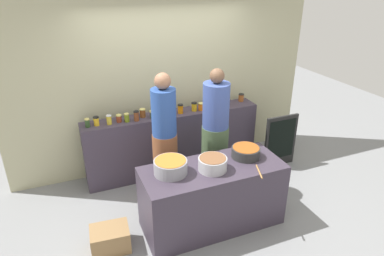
{
  "coord_description": "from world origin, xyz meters",
  "views": [
    {
      "loc": [
        -1.54,
        -3.4,
        2.93
      ],
      "look_at": [
        0.0,
        0.35,
        1.05
      ],
      "focal_mm": 32.16,
      "sensor_mm": 36.0,
      "label": 1
    }
  ],
  "objects_px": {
    "preserve_jar_8": "(161,109)",
    "preserve_jar_9": "(180,109)",
    "cooking_pot_right": "(246,152)",
    "chalkboard_sign": "(281,141)",
    "preserve_jar_13": "(226,101)",
    "bread_crate": "(110,239)",
    "preserve_jar_7": "(153,114)",
    "preserve_jar_5": "(136,116)",
    "cooking_pot_center": "(213,164)",
    "wooden_spoon": "(259,172)",
    "preserve_jar_0": "(87,123)",
    "preserve_jar_14": "(241,97)",
    "preserve_jar_4": "(127,118)",
    "preserve_jar_10": "(194,107)",
    "preserve_jar_12": "(213,103)",
    "cook_with_tongs": "(165,145)",
    "preserve_jar_3": "(119,118)",
    "preserve_jar_1": "(96,121)",
    "preserve_jar_6": "(143,113)",
    "preserve_jar_11": "(201,107)",
    "cooking_pot_left": "(171,167)",
    "preserve_jar_2": "(109,120)",
    "cook_in_cap": "(215,138)"
  },
  "relations": [
    {
      "from": "cooking_pot_right",
      "to": "chalkboard_sign",
      "type": "relative_size",
      "value": 0.41
    },
    {
      "from": "preserve_jar_7",
      "to": "preserve_jar_8",
      "type": "xyz_separation_m",
      "value": [
        0.16,
        0.12,
        0.01
      ]
    },
    {
      "from": "preserve_jar_0",
      "to": "wooden_spoon",
      "type": "distance_m",
      "value": 2.38
    },
    {
      "from": "preserve_jar_0",
      "to": "preserve_jar_8",
      "type": "relative_size",
      "value": 0.88
    },
    {
      "from": "preserve_jar_4",
      "to": "preserve_jar_5",
      "type": "height_order",
      "value": "preserve_jar_5"
    },
    {
      "from": "preserve_jar_7",
      "to": "preserve_jar_11",
      "type": "bearing_deg",
      "value": 0.7
    },
    {
      "from": "preserve_jar_4",
      "to": "preserve_jar_2",
      "type": "bearing_deg",
      "value": 178.6
    },
    {
      "from": "preserve_jar_3",
      "to": "preserve_jar_10",
      "type": "bearing_deg",
      "value": -0.74
    },
    {
      "from": "preserve_jar_8",
      "to": "cooking_pot_center",
      "type": "xyz_separation_m",
      "value": [
        0.14,
        -1.51,
        -0.15
      ]
    },
    {
      "from": "cooking_pot_right",
      "to": "wooden_spoon",
      "type": "height_order",
      "value": "cooking_pot_right"
    },
    {
      "from": "preserve_jar_5",
      "to": "cooking_pot_center",
      "type": "bearing_deg",
      "value": -68.51
    },
    {
      "from": "preserve_jar_7",
      "to": "cooking_pot_left",
      "type": "distance_m",
      "value": 1.29
    },
    {
      "from": "preserve_jar_0",
      "to": "chalkboard_sign",
      "type": "distance_m",
      "value": 2.97
    },
    {
      "from": "preserve_jar_1",
      "to": "preserve_jar_10",
      "type": "distance_m",
      "value": 1.45
    },
    {
      "from": "preserve_jar_11",
      "to": "preserve_jar_1",
      "type": "bearing_deg",
      "value": 178.94
    },
    {
      "from": "wooden_spoon",
      "to": "chalkboard_sign",
      "type": "height_order",
      "value": "chalkboard_sign"
    },
    {
      "from": "preserve_jar_1",
      "to": "preserve_jar_6",
      "type": "relative_size",
      "value": 1.03
    },
    {
      "from": "preserve_jar_12",
      "to": "bread_crate",
      "type": "xyz_separation_m",
      "value": [
        -1.92,
        -1.35,
        -0.91
      ]
    },
    {
      "from": "cooking_pot_center",
      "to": "wooden_spoon",
      "type": "xyz_separation_m",
      "value": [
        0.47,
        -0.26,
        -0.07
      ]
    },
    {
      "from": "preserve_jar_0",
      "to": "preserve_jar_14",
      "type": "xyz_separation_m",
      "value": [
        2.44,
        0.09,
        -0.0
      ]
    },
    {
      "from": "cook_with_tongs",
      "to": "chalkboard_sign",
      "type": "xyz_separation_m",
      "value": [
        1.98,
        0.16,
        -0.39
      ]
    },
    {
      "from": "preserve_jar_2",
      "to": "preserve_jar_8",
      "type": "xyz_separation_m",
      "value": [
        0.78,
        0.11,
        0.0
      ]
    },
    {
      "from": "preserve_jar_0",
      "to": "cook_in_cap",
      "type": "distance_m",
      "value": 1.75
    },
    {
      "from": "preserve_jar_10",
      "to": "preserve_jar_2",
      "type": "bearing_deg",
      "value": -179.41
    },
    {
      "from": "preserve_jar_8",
      "to": "preserve_jar_9",
      "type": "distance_m",
      "value": 0.3
    },
    {
      "from": "preserve_jar_10",
      "to": "cooking_pot_left",
      "type": "distance_m",
      "value": 1.55
    },
    {
      "from": "preserve_jar_13",
      "to": "bread_crate",
      "type": "bearing_deg",
      "value": -147.63
    },
    {
      "from": "preserve_jar_1",
      "to": "cooking_pot_center",
      "type": "xyz_separation_m",
      "value": [
        1.09,
        -1.42,
        -0.14
      ]
    },
    {
      "from": "preserve_jar_7",
      "to": "preserve_jar_0",
      "type": "bearing_deg",
      "value": 178.09
    },
    {
      "from": "preserve_jar_2",
      "to": "preserve_jar_12",
      "type": "xyz_separation_m",
      "value": [
        1.62,
        0.04,
        0.01
      ]
    },
    {
      "from": "preserve_jar_10",
      "to": "cook_in_cap",
      "type": "xyz_separation_m",
      "value": [
        0.02,
        -0.69,
        -0.22
      ]
    },
    {
      "from": "preserve_jar_0",
      "to": "preserve_jar_2",
      "type": "bearing_deg",
      "value": -3.84
    },
    {
      "from": "preserve_jar_13",
      "to": "cooking_pot_right",
      "type": "xyz_separation_m",
      "value": [
        -0.4,
        -1.33,
        -0.16
      ]
    },
    {
      "from": "preserve_jar_10",
      "to": "preserve_jar_0",
      "type": "bearing_deg",
      "value": 179.77
    },
    {
      "from": "preserve_jar_0",
      "to": "cooking_pot_left",
      "type": "xyz_separation_m",
      "value": [
        0.74,
        -1.31,
        -0.13
      ]
    },
    {
      "from": "cook_with_tongs",
      "to": "preserve_jar_8",
      "type": "bearing_deg",
      "value": 76.1
    },
    {
      "from": "preserve_jar_14",
      "to": "cooking_pot_center",
      "type": "relative_size",
      "value": 0.37
    },
    {
      "from": "preserve_jar_1",
      "to": "preserve_jar_5",
      "type": "relative_size",
      "value": 0.87
    },
    {
      "from": "preserve_jar_3",
      "to": "preserve_jar_1",
      "type": "bearing_deg",
      "value": -179.92
    },
    {
      "from": "preserve_jar_1",
      "to": "cooking_pot_center",
      "type": "distance_m",
      "value": 1.8
    },
    {
      "from": "preserve_jar_5",
      "to": "cooking_pot_right",
      "type": "bearing_deg",
      "value": -50.15
    },
    {
      "from": "wooden_spoon",
      "to": "cook_with_tongs",
      "type": "xyz_separation_m",
      "value": [
        -0.79,
        1.02,
        0.0
      ]
    },
    {
      "from": "cooking_pot_center",
      "to": "preserve_jar_5",
      "type": "bearing_deg",
      "value": 111.49
    },
    {
      "from": "preserve_jar_8",
      "to": "bread_crate",
      "type": "bearing_deg",
      "value": -127.47
    },
    {
      "from": "wooden_spoon",
      "to": "chalkboard_sign",
      "type": "xyz_separation_m",
      "value": [
        1.19,
        1.18,
        -0.39
      ]
    },
    {
      "from": "cook_in_cap",
      "to": "bread_crate",
      "type": "xyz_separation_m",
      "value": [
        -1.61,
        -0.63,
        -0.68
      ]
    },
    {
      "from": "cooking_pot_center",
      "to": "preserve_jar_8",
      "type": "bearing_deg",
      "value": 95.37
    },
    {
      "from": "preserve_jar_10",
      "to": "chalkboard_sign",
      "type": "xyz_separation_m",
      "value": [
        1.3,
        -0.48,
        -0.6
      ]
    },
    {
      "from": "preserve_jar_8",
      "to": "cook_in_cap",
      "type": "height_order",
      "value": "cook_in_cap"
    },
    {
      "from": "wooden_spoon",
      "to": "preserve_jar_10",
      "type": "bearing_deg",
      "value": 93.72
    }
  ]
}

